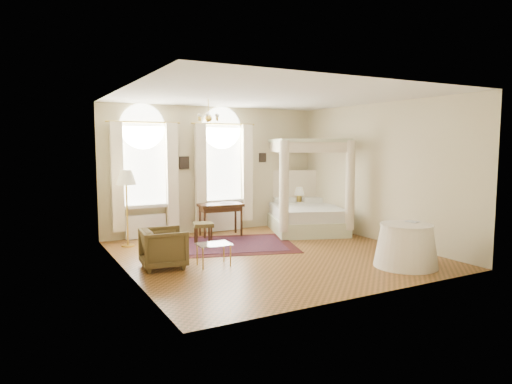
% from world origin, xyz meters
% --- Properties ---
extents(ground, '(6.00, 6.00, 0.00)m').
position_xyz_m(ground, '(0.00, 0.00, 0.00)').
color(ground, '#92592A').
rests_on(ground, ground).
extents(room_walls, '(6.00, 6.00, 6.00)m').
position_xyz_m(room_walls, '(0.00, 0.00, 1.98)').
color(room_walls, beige).
rests_on(room_walls, ground).
extents(window_left, '(1.62, 0.27, 3.29)m').
position_xyz_m(window_left, '(-1.90, 2.87, 1.49)').
color(window_left, white).
rests_on(window_left, room_walls).
extents(window_right, '(1.62, 0.27, 3.29)m').
position_xyz_m(window_right, '(0.20, 2.87, 1.49)').
color(window_right, white).
rests_on(window_right, room_walls).
extents(chandelier, '(0.51, 0.45, 0.50)m').
position_xyz_m(chandelier, '(-0.90, 1.20, 2.91)').
color(chandelier, gold).
rests_on(chandelier, room_walls).
extents(wall_pictures, '(2.54, 0.03, 0.39)m').
position_xyz_m(wall_pictures, '(0.09, 2.97, 1.89)').
color(wall_pictures, black).
rests_on(wall_pictures, room_walls).
extents(canopy_bed, '(2.48, 2.73, 2.46)m').
position_xyz_m(canopy_bed, '(2.13, 1.79, 0.56)').
color(canopy_bed, beige).
rests_on(canopy_bed, ground).
extents(nightstand, '(0.59, 0.57, 0.67)m').
position_xyz_m(nightstand, '(2.43, 2.70, 0.33)').
color(nightstand, '#3D2510').
rests_on(nightstand, ground).
extents(nightstand_lamp, '(0.29, 0.29, 0.43)m').
position_xyz_m(nightstand_lamp, '(2.50, 2.69, 0.95)').
color(nightstand_lamp, gold).
rests_on(nightstand_lamp, nightstand).
extents(writing_desk, '(1.15, 0.67, 0.82)m').
position_xyz_m(writing_desk, '(-0.14, 2.30, 0.70)').
color(writing_desk, '#3D2510').
rests_on(writing_desk, ground).
extents(laptop, '(0.40, 0.31, 0.03)m').
position_xyz_m(laptop, '(0.09, 2.43, 0.84)').
color(laptop, black).
rests_on(laptop, writing_desk).
extents(stool, '(0.53, 0.53, 0.51)m').
position_xyz_m(stool, '(-0.91, 1.58, 0.43)').
color(stool, '#4E4121').
rests_on(stool, ground).
extents(armchair, '(0.90, 0.88, 0.75)m').
position_xyz_m(armchair, '(-2.31, 0.06, 0.38)').
color(armchair, '#4C3D20').
rests_on(armchair, ground).
extents(coffee_table, '(0.66, 0.48, 0.43)m').
position_xyz_m(coffee_table, '(-1.42, -0.26, 0.39)').
color(coffee_table, silver).
rests_on(coffee_table, ground).
extents(floor_lamp, '(0.45, 0.45, 1.74)m').
position_xyz_m(floor_lamp, '(-2.49, 2.23, 1.49)').
color(floor_lamp, gold).
rests_on(floor_lamp, ground).
extents(oriental_rug, '(3.56, 3.00, 0.01)m').
position_xyz_m(oriental_rug, '(-0.45, 1.24, 0.01)').
color(oriental_rug, '#40100F').
rests_on(oriental_rug, ground).
extents(side_table, '(1.20, 1.20, 0.82)m').
position_xyz_m(side_table, '(1.78, -2.04, 0.40)').
color(side_table, white).
rests_on(side_table, ground).
extents(book, '(0.21, 0.26, 0.02)m').
position_xyz_m(book, '(1.94, -1.97, 0.83)').
color(book, black).
rests_on(book, side_table).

